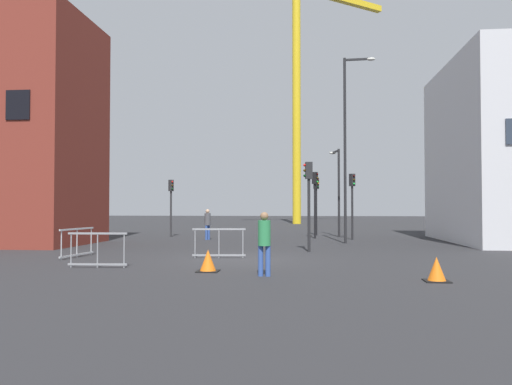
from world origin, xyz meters
TOP-DOWN VIEW (x-y plane):
  - ground at (0.00, 0.00)m, footprint 160.00×160.00m
  - brick_building at (-12.56, 5.68)m, footprint 8.40×6.09m
  - construction_crane at (1.70, 36.39)m, footprint 15.91×12.22m
  - streetlamp_tall at (4.55, 7.97)m, footprint 1.61×0.27m
  - streetlamp_short at (4.36, 13.49)m, footprint 0.59×1.43m
  - traffic_light_corner at (-5.90, 12.35)m, footprint 0.36×0.37m
  - traffic_light_median at (3.05, 14.82)m, footprint 0.37×0.37m
  - traffic_light_verge at (5.00, 10.83)m, footprint 0.35×0.39m
  - traffic_light_crosswalk at (2.93, 11.81)m, footprint 0.39×0.34m
  - traffic_light_far at (2.54, 3.04)m, footprint 0.38×0.28m
  - pedestrian_walking at (-3.13, 9.99)m, footprint 0.34×0.34m
  - pedestrian_waiting at (1.33, -4.35)m, footprint 0.34×0.34m
  - safety_barrier_front at (-5.99, -0.10)m, footprint 0.33×2.12m
  - safety_barrier_mid_span at (-3.95, -2.98)m, footprint 1.85×0.14m
  - safety_barrier_rear at (-0.73, 0.25)m, footprint 1.94×0.26m
  - traffic_cone_orange at (-0.37, -3.57)m, footprint 0.63×0.63m
  - traffic_cone_on_verge at (5.71, -4.86)m, footprint 0.61×0.61m

SIDE VIEW (x-z plane):
  - ground at x=0.00m, z-range 0.00..0.00m
  - traffic_cone_on_verge at x=5.71m, z-range -0.02..0.60m
  - traffic_cone_orange at x=-0.37m, z-range -0.02..0.61m
  - safety_barrier_mid_span at x=-3.95m, z-range 0.02..1.10m
  - safety_barrier_rear at x=-0.73m, z-range 0.02..1.10m
  - safety_barrier_front at x=-5.99m, z-range 0.02..1.10m
  - pedestrian_walking at x=-3.13m, z-range 0.14..1.86m
  - pedestrian_waiting at x=1.33m, z-range 0.14..1.87m
  - traffic_light_corner at x=-5.90m, z-range 0.63..4.15m
  - traffic_light_median at x=3.05m, z-range 0.65..4.37m
  - traffic_light_verge at x=5.00m, z-range 0.65..4.38m
  - traffic_light_far at x=2.54m, z-range 0.66..4.38m
  - traffic_light_crosswalk at x=2.93m, z-range 0.67..4.58m
  - streetlamp_short at x=4.36m, z-range 0.57..5.99m
  - streetlamp_tall at x=4.55m, z-range 0.65..10.14m
  - brick_building at x=-12.56m, z-range 0.00..11.28m
  - construction_crane at x=1.70m, z-range 4.18..30.52m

